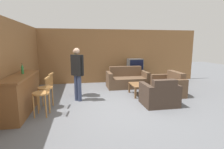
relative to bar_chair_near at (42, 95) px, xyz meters
name	(u,v)px	position (x,y,z in m)	size (l,w,h in m)	color
ground_plane	(122,106)	(2.27, 0.33, -0.56)	(24.00, 24.00, 0.00)	slate
wall_back	(106,56)	(2.27, 3.87, 0.74)	(9.40, 0.08, 2.60)	olive
wall_left	(21,62)	(-0.93, 1.60, 0.74)	(0.08, 8.55, 2.60)	olive
bar_counter	(22,94)	(-0.60, 0.33, -0.03)	(0.55, 2.07, 1.06)	brown
bar_chair_near	(42,95)	(0.00, 0.00, 0.00)	(0.48, 0.48, 1.05)	#B77F42
bar_chair_mid	(46,90)	(0.00, 0.59, 0.00)	(0.49, 0.49, 1.05)	#B77F42
couch_far	(127,80)	(3.04, 2.69, -0.24)	(1.78, 0.93, 0.89)	brown
armchair_near	(160,95)	(3.42, 0.21, -0.24)	(1.03, 0.89, 0.87)	#423328
loveseat_right	(169,86)	(4.31, 1.31, -0.25)	(0.86, 1.31, 0.86)	brown
coffee_table	(139,86)	(3.17, 1.39, -0.21)	(0.63, 0.86, 0.42)	brown
tv_unit	(135,76)	(3.67, 3.53, -0.25)	(0.98, 0.51, 0.62)	#2D2319
tv	(135,64)	(3.67, 3.52, 0.34)	(0.71, 0.51, 0.56)	#4C4C4C
bottle	(22,69)	(-0.60, 0.58, 0.63)	(0.07, 0.07, 0.29)	#2D7F3D
book_on_table	(143,84)	(3.27, 1.26, -0.13)	(0.19, 0.18, 0.02)	maroon
table_lamp	(141,63)	(4.00, 3.53, 0.39)	(0.28, 0.28, 0.44)	brown
person_by_window	(76,70)	(0.87, 1.66, 0.42)	(0.32, 0.53, 1.72)	#384260
person_by_counter	(77,71)	(0.92, 1.12, 0.45)	(0.42, 0.40, 1.77)	#384260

